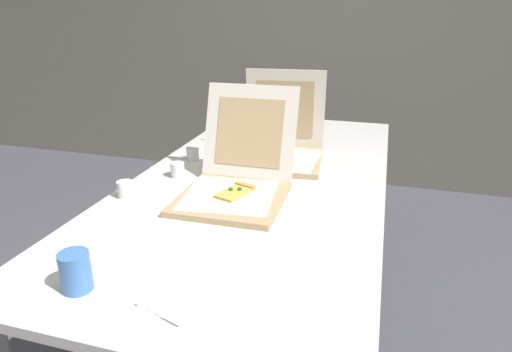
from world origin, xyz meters
TOP-DOWN VIEW (x-y plane):
  - wall_back at (0.00, 2.60)m, footprint 10.00×0.10m
  - table at (0.00, 0.57)m, footprint 0.99×2.07m
  - pizza_box_front at (-0.04, 0.35)m, footprint 0.38×0.50m
  - pizza_box_middle at (0.03, 0.79)m, footprint 0.40×0.41m
  - cup_white_near_center at (-0.33, 0.46)m, footprint 0.06×0.06m
  - cup_white_far at (-0.25, 0.91)m, footprint 0.06×0.06m
  - cup_white_mid at (-0.36, 0.67)m, footprint 0.06×0.06m
  - cup_white_near_left at (-0.43, 0.22)m, footprint 0.06×0.06m
  - cup_printed_front at (-0.23, -0.31)m, footprint 0.07×0.07m
  - napkin_pile at (0.02, -0.28)m, footprint 0.19×0.18m

SIDE VIEW (x-z plane):
  - table at x=0.00m, z-range 0.33..1.09m
  - napkin_pile at x=0.02m, z-range 0.76..0.76m
  - cup_white_near_center at x=-0.33m, z-range 0.76..0.82m
  - cup_white_far at x=-0.25m, z-range 0.76..0.82m
  - cup_white_mid at x=-0.36m, z-range 0.76..0.82m
  - cup_white_near_left at x=-0.43m, z-range 0.76..0.82m
  - cup_printed_front at x=-0.23m, z-range 0.76..0.86m
  - pizza_box_front at x=-0.04m, z-range 0.62..1.00m
  - pizza_box_middle at x=0.03m, z-range 0.62..1.01m
  - wall_back at x=0.00m, z-range 0.00..2.60m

